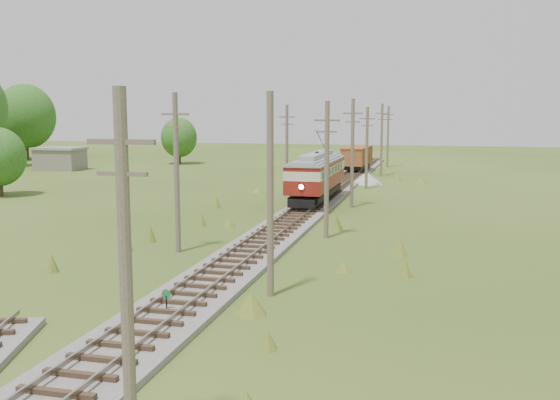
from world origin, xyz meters
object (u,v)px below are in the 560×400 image
(switch_marker, at_px, (166,300))
(gondola, at_px, (357,157))
(streetcar, at_px, (317,173))
(gravel_pile, at_px, (368,178))

(switch_marker, relative_size, gondola, 0.12)
(gondola, bearing_deg, streetcar, -86.95)
(gravel_pile, bearing_deg, streetcar, -99.52)
(switch_marker, xyz_separation_m, streetcar, (0.20, 30.73, 2.07))
(gravel_pile, bearing_deg, gondola, 102.64)
(switch_marker, xyz_separation_m, gravel_pile, (2.91, 46.90, -0.02))
(gondola, relative_size, gravel_pile, 2.29)
(gondola, bearing_deg, gravel_pile, -74.31)
(switch_marker, height_order, gondola, gondola)
(gondola, bearing_deg, switch_marker, -87.15)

